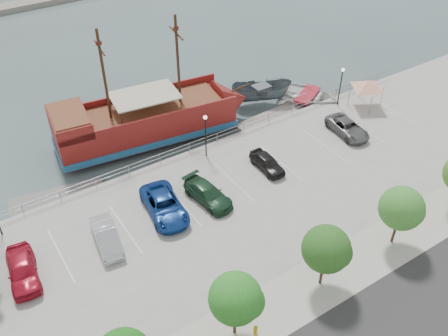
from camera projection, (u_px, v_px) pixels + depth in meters
ground at (247, 205)px, 41.52m from camera, size 160.00×160.00×0.00m
sidewalk at (331, 277)px, 34.33m from camera, size 100.00×4.00×0.05m
seawall_railing at (199, 144)px, 45.70m from camera, size 50.00×0.06×1.00m
pirate_ship at (160, 118)px, 48.04m from camera, size 20.06×7.66×12.51m
patrol_boat at (261, 94)px, 53.34m from camera, size 6.77×5.21×2.48m
speedboat at (307, 98)px, 53.76m from camera, size 7.82×8.62×1.46m
dock_west at (57, 198)px, 41.88m from camera, size 8.03×3.49×0.44m
dock_mid at (270, 119)px, 51.42m from camera, size 7.86×2.79×0.44m
dock_east at (315, 102)px, 54.02m from camera, size 6.38×2.14×0.36m
canopy_tent at (369, 81)px, 50.23m from camera, size 4.92×4.92×3.31m
fire_hydrant at (256, 330)px, 30.56m from camera, size 0.28×0.28×0.81m
lamp_post_mid at (206, 129)px, 43.34m from camera, size 0.36×0.36×4.28m
lamp_post_right at (341, 80)px, 50.15m from camera, size 0.36×0.36×4.28m
tree_c at (238, 299)px, 28.89m from camera, size 3.30×3.20×5.00m
tree_d at (328, 250)px, 31.87m from camera, size 3.30×3.20×5.00m
tree_e at (403, 209)px, 34.85m from camera, size 3.30×3.20×5.00m
parked_car_a at (22, 270)px, 33.78m from camera, size 2.50×4.97×1.62m
parked_car_b at (107, 237)px, 36.27m from camera, size 2.14×4.64×1.47m
parked_car_c at (164, 206)px, 38.80m from camera, size 3.34×5.96×1.58m
parked_car_d at (208, 194)px, 40.03m from camera, size 2.63×5.06×1.40m
parked_car_e at (267, 163)px, 43.28m from camera, size 1.67×3.94×1.33m
parked_car_g at (348, 128)px, 47.50m from camera, size 2.66×5.02×1.34m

